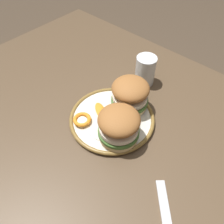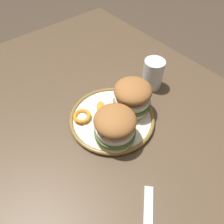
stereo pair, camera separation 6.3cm
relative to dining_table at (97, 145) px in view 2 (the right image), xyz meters
The scene contains 8 objects.
ground_plane 0.67m from the dining_table, ahead, with size 8.00×8.00×0.00m, color #4C3D2D.
dining_table is the anchor object (origin of this frame).
dinner_plate 0.12m from the dining_table, 95.80° to the right, with size 0.27×0.27×0.02m.
sandwich_half_left 0.21m from the dining_table, 96.47° to the right, with size 0.15×0.15×0.10m.
sandwich_half_right 0.18m from the dining_table, 164.58° to the right, with size 0.15×0.15×0.10m.
orange_peel_curled 0.13m from the dining_table, 15.08° to the left, with size 0.08×0.08×0.01m.
orange_peel_strip_long 0.13m from the dining_table, 57.37° to the right, with size 0.08×0.06×0.01m.
drinking_glass 0.31m from the dining_table, 84.02° to the right, with size 0.07×0.07×0.11m.
Camera 2 is at (-0.34, 0.22, 1.32)m, focal length 35.68 mm.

